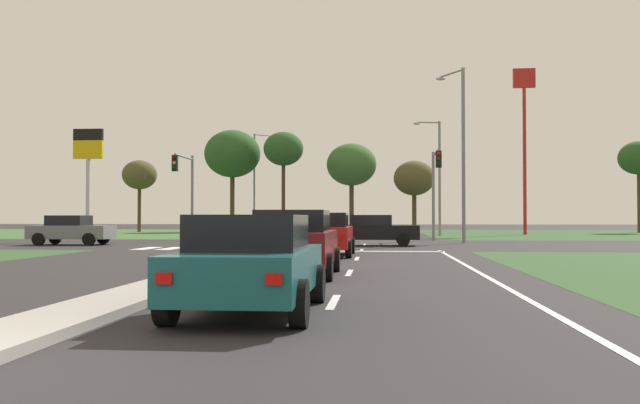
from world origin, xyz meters
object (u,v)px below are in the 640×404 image
Objects in this scene: car_black_third at (373,230)px; car_beige_fourth at (304,224)px; car_grey_near at (71,230)px; treeline_sixth at (639,158)px; car_teal_fifth at (251,263)px; treeline_third at (283,150)px; fastfood_pole_sign at (524,116)px; treeline_second at (232,154)px; street_lamp_fourth at (256,177)px; pedestrian_at_median at (321,219)px; traffic_signal_far_right at (435,178)px; treeline_near at (140,175)px; treeline_fourth at (352,165)px; fuel_price_totem at (88,159)px; treeline_fifth at (414,179)px; street_lamp_second at (461,145)px; traffic_signal_far_left at (186,181)px; car_maroon_second at (294,242)px; street_lamp_third at (437,172)px; car_red_sixth at (326,234)px.

car_black_third is 1.05× the size of car_beige_fourth.
car_grey_near is 51.10m from treeline_sixth.
treeline_third is (-7.30, 54.55, 7.21)m from car_teal_fifth.
fastfood_pole_sign reaches higher than treeline_second.
fastfood_pole_sign is at bearing -29.08° from street_lamp_fourth.
pedestrian_at_median is 21.61m from treeline_second.
street_lamp_fourth is at bearing 121.30° from treeline_third.
car_teal_fifth is 2.22× the size of pedestrian_at_median.
traffic_signal_far_right is at bearing -130.27° from treeline_sixth.
treeline_near is 0.80× the size of treeline_fourth.
car_grey_near is at bearing -74.61° from fuel_price_totem.
traffic_signal_far_right is at bearing -61.57° from street_lamp_fourth.
treeline_fifth is (9.97, 3.98, 4.27)m from car_beige_fourth.
street_lamp_second reaches higher than car_black_third.
traffic_signal_far_left is 29.57m from fastfood_pole_sign.
car_teal_fifth is at bearing -82.37° from treeline_third.
treeline_third is (5.47, -2.06, 0.20)m from treeline_second.
traffic_signal_far_right is at bearing -55.31° from treeline_second.
pedestrian_at_median is at bearing 93.76° from car_maroon_second.
treeline_near reaches higher than car_maroon_second.
car_maroon_second is 0.79× the size of traffic_signal_far_right.
fuel_price_totem reaches higher than traffic_signal_far_left.
street_lamp_third is 0.65× the size of fastfood_pole_sign.
traffic_signal_far_left is 0.61× the size of treeline_fourth.
car_grey_near is 8.40m from traffic_signal_far_left.
treeline_fourth is at bearing 144.96° from fastfood_pole_sign.
traffic_signal_far_right is at bearing -62.36° from treeline_third.
pedestrian_at_median is (-2.23, 23.65, 0.48)m from car_red_sixth.
traffic_signal_far_left is 0.63× the size of treeline_sixth.
fastfood_pole_sign is 1.62× the size of treeline_sixth.
traffic_signal_far_right is (5.25, 30.59, 2.99)m from car_teal_fifth.
street_lamp_fourth is at bearing -44.25° from pedestrian_at_median.
car_beige_fourth reaches higher than car_grey_near.
treeline_near reaches higher than car_red_sixth.
treeline_fourth is at bearing 158.35° from car_grey_near.
treeline_fourth is at bearing 90.84° from car_teal_fifth.
treeline_fifth is (5.27, 38.78, 4.25)m from car_red_sixth.
street_lamp_fourth is at bearing 118.43° from traffic_signal_far_right.
street_lamp_second is 14.32m from pedestrian_at_median.
treeline_fourth reaches higher than car_grey_near.
car_grey_near is 0.77× the size of traffic_signal_far_right.
car_grey_near is 0.41× the size of treeline_second.
car_maroon_second is at bearing -102.66° from traffic_signal_far_right.
traffic_signal_far_left is at bearing 148.33° from car_grey_near.
treeline_fourth reaches higher than car_black_third.
street_lamp_fourth is (-12.79, 36.64, 4.94)m from car_black_third.
fuel_price_totem is at bearing 60.01° from pedestrian_at_median.
car_black_third is at bearing -73.59° from treeline_third.
traffic_signal_far_left is at bearing 14.57° from fuel_price_totem.
car_grey_near is 32.19m from treeline_third.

